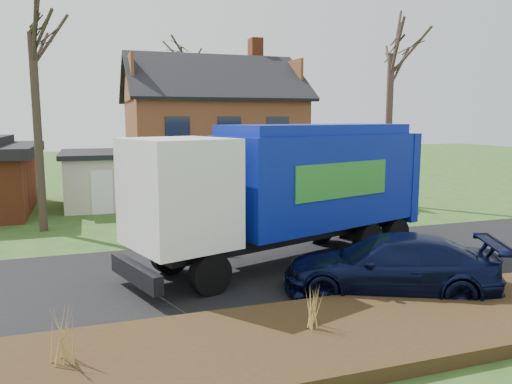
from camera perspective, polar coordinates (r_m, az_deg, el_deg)
name	(u,v)px	position (r m, az deg, el deg)	size (l,w,h in m)	color
ground	(258,269)	(15.48, 0.20, -8.75)	(120.00, 120.00, 0.00)	#274A18
road	(258,268)	(15.48, 0.20, -8.72)	(80.00, 7.00, 0.02)	black
mulch_verge	(341,334)	(10.87, 9.68, -15.72)	(80.00, 3.50, 0.30)	black
main_house	(203,128)	(28.60, -6.09, 7.31)	(12.95, 8.95, 9.26)	beige
garbage_truck	(291,184)	(15.83, 4.04, 0.97)	(10.55, 5.76, 4.38)	black
silver_sedan	(195,213)	(19.95, -7.00, -2.45)	(1.75, 5.01, 1.65)	#B7BAC0
navy_wagon	(389,265)	(13.54, 14.94, -8.09)	(2.21, 5.44, 1.58)	black
tree_front_west	(29,1)	(22.21, -24.48, 19.26)	(3.68, 3.68, 10.95)	#3A2E23
tree_front_east	(392,28)	(27.60, 15.33, 17.63)	(4.04, 4.04, 11.22)	#453229
tree_back	(187,37)	(36.13, -7.92, 17.14)	(3.82, 3.82, 12.10)	#3B2C23
grass_clump_west	(61,336)	(9.68, -21.37, -15.06)	(0.39, 0.32, 1.03)	tan
grass_clump_mid	(314,308)	(10.56, 6.67, -13.02)	(0.30, 0.25, 0.85)	tan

